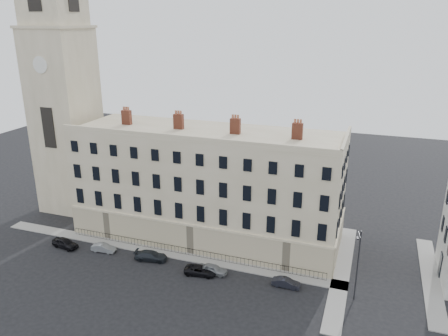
% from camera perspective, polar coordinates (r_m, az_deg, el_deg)
% --- Properties ---
extents(ground, '(160.00, 160.00, 0.00)m').
position_cam_1_polar(ground, '(51.55, -0.78, -15.33)').
color(ground, black).
rests_on(ground, ground).
extents(terrace, '(36.22, 12.22, 17.00)m').
position_cam_1_polar(terrace, '(59.96, -2.20, -2.16)').
color(terrace, '#C2B590').
rests_on(terrace, ground).
extents(church_tower, '(8.00, 8.13, 44.00)m').
position_cam_1_polar(church_tower, '(70.99, -20.28, 9.32)').
color(church_tower, '#C2B590').
rests_on(church_tower, ground).
extents(pavement_terrace, '(48.00, 2.00, 0.12)m').
position_cam_1_polar(pavement_terrace, '(58.97, -8.37, -10.73)').
color(pavement_terrace, gray).
rests_on(pavement_terrace, ground).
extents(pavement_east_return, '(2.00, 24.00, 0.12)m').
position_cam_1_polar(pavement_east_return, '(56.03, 15.12, -12.94)').
color(pavement_east_return, gray).
rests_on(pavement_east_return, ground).
extents(pavement_adjacent, '(2.00, 20.00, 0.12)m').
position_cam_1_polar(pavement_adjacent, '(58.29, 25.37, -12.90)').
color(pavement_adjacent, gray).
rests_on(pavement_adjacent, ground).
extents(railings, '(35.00, 0.04, 0.96)m').
position_cam_1_polar(railings, '(57.46, -4.60, -10.86)').
color(railings, black).
rests_on(railings, ground).
extents(car_a, '(3.99, 2.07, 1.30)m').
position_cam_1_polar(car_a, '(62.83, -20.05, -9.19)').
color(car_a, black).
rests_on(car_a, ground).
extents(car_b, '(3.33, 1.37, 1.07)m').
position_cam_1_polar(car_b, '(60.33, -15.45, -10.02)').
color(car_b, gray).
rests_on(car_b, ground).
extents(car_c, '(4.38, 2.36, 1.21)m').
position_cam_1_polar(car_c, '(57.06, -9.51, -11.25)').
color(car_c, '#20242A').
rests_on(car_c, ground).
extents(car_d, '(4.11, 2.30, 1.09)m').
position_cam_1_polar(car_d, '(53.59, -3.06, -13.20)').
color(car_d, black).
rests_on(car_d, ground).
extents(car_e, '(3.50, 1.42, 1.19)m').
position_cam_1_polar(car_e, '(53.65, -1.43, -13.07)').
color(car_e, gray).
rests_on(car_e, ground).
extents(car_f, '(3.21, 1.12, 1.06)m').
position_cam_1_polar(car_f, '(51.83, 8.11, -14.62)').
color(car_f, black).
rests_on(car_f, ground).
extents(streetlamp, '(0.51, 1.77, 8.25)m').
position_cam_1_polar(streetlamp, '(49.22, 17.04, -11.76)').
color(streetlamp, '#303136').
rests_on(streetlamp, ground).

